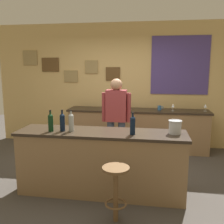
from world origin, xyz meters
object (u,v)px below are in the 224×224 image
Objects in this scene: ice_bucket at (175,127)px; coffee_mug at (160,108)px; wine_bottle_a at (51,122)px; wine_glass_a at (124,104)px; wine_bottle_d at (133,125)px; wine_glass_b at (173,106)px; wine_bottle_b at (62,122)px; wine_bottle_c at (71,122)px; bar_stool at (116,185)px; wine_glass_c at (205,106)px; bartender at (116,117)px.

ice_bucket is 2.04m from coffee_mug.
wine_bottle_a reaches higher than wine_glass_a.
wine_glass_a is at bearing 69.90° from wine_bottle_a.
wine_bottle_d is 1.97× the size of wine_glass_b.
wine_glass_a is 1.24× the size of coffee_mug.
wine_glass_b is (0.12, 1.97, -0.01)m from ice_bucket.
wine_bottle_c is at bearing 3.79° from wine_bottle_b.
coffee_mug is (0.42, 2.17, -0.11)m from wine_bottle_d.
wine_bottle_b and wine_bottle_c have the same top height.
ice_bucket is (0.57, 0.13, -0.04)m from wine_bottle_d.
wine_bottle_c is at bearing -127.24° from wine_glass_b.
wine_glass_b is at bearing 86.38° from ice_bucket.
wine_bottle_b is at bearing -176.21° from wine_bottle_c.
wine_glass_b is at bearing -13.24° from coffee_mug.
bar_stool is 4.39× the size of wine_glass_a.
wine_bottle_b is 1.00× the size of wine_bottle_c.
wine_bottle_b and wine_bottle_d have the same top height.
wine_glass_c is (1.50, 2.74, 0.55)m from bar_stool.
wine_glass_a is at bearing 176.25° from wine_glass_b.
bartender is 8.61× the size of ice_bucket.
wine_bottle_c is 1.00× the size of wine_bottle_d.
wine_glass_a is at bearing 114.48° from ice_bucket.
wine_bottle_c reaches higher than wine_glass_a.
wine_bottle_d is at bearing -108.25° from wine_glass_b.
wine_bottle_c reaches higher than coffee_mug.
bartender reaches higher than coffee_mug.
wine_bottle_b is at bearing 178.03° from wine_bottle_d.
wine_glass_b is at bearing 72.66° from bar_stool.
wine_bottle_a is 2.69m from coffee_mug.
wine_glass_c is 1.24× the size of coffee_mug.
wine_bottle_b is 1.97× the size of wine_glass_b.
wine_glass_c is (1.72, -0.01, 0.00)m from wine_glass_a.
wine_glass_b is at bearing 43.79° from bartender.
wine_bottle_a is 1.16m from wine_bottle_d.
wine_bottle_a is 1.97× the size of wine_glass_a.
coffee_mug is at bearing -0.29° from wine_glass_a.
ice_bucket is 2.18m from wine_glass_c.
wine_bottle_b is at bearing -137.98° from wine_glass_c.
bar_stool is at bearing -85.53° from wine_glass_a.
wine_glass_b is 0.29m from coffee_mug.
wine_bottle_d reaches higher than wine_glass_a.
bartender reaches higher than wine_bottle_c.
ice_bucket reaches higher than wine_glass_b.
ice_bucket is 1.21× the size of wine_glass_c.
ice_bucket is at bearing 4.70° from wine_bottle_a.
wine_glass_a reaches higher than bar_stool.
bar_stool is 2.22× the size of wine_bottle_a.
bar_stool is 2.85m from coffee_mug.
ice_bucket is 1.21× the size of wine_glass_a.
wine_glass_c reaches higher than bar_stool.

